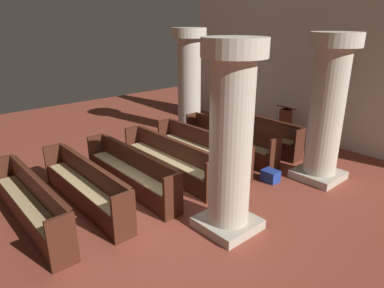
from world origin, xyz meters
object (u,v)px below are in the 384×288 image
(pillar_aisle_rear, at_px, (231,138))
(hymn_book, at_px, (243,112))
(pew_row_3, at_px, (169,158))
(kneeler_box_blue, at_px, (270,176))
(pew_row_2, at_px, (201,148))
(pew_row_0, at_px, (254,131))
(pillar_aisle_side, at_px, (327,107))
(pew_row_1, at_px, (229,139))
(pew_row_4, at_px, (130,170))
(pew_row_5, at_px, (85,185))
(pillar_far_side, at_px, (189,80))
(pew_row_6, at_px, (30,202))
(lectern, at_px, (285,125))

(pillar_aisle_rear, relative_size, hymn_book, 17.61)
(pew_row_3, height_order, pillar_aisle_rear, pillar_aisle_rear)
(pew_row_3, distance_m, kneeler_box_blue, 2.41)
(pew_row_3, bearing_deg, pew_row_2, 90.00)
(pew_row_0, distance_m, pillar_aisle_side, 2.76)
(pew_row_1, relative_size, pew_row_4, 1.00)
(pew_row_4, relative_size, hymn_book, 16.41)
(pew_row_1, bearing_deg, pillar_aisle_side, 11.93)
(hymn_book, bearing_deg, pew_row_4, -82.18)
(pew_row_5, relative_size, pillar_far_side, 0.93)
(hymn_book, xyz_separation_m, kneeler_box_blue, (2.36, -1.72, -0.78))
(kneeler_box_blue, bearing_deg, pillar_far_side, 165.36)
(pew_row_4, distance_m, pillar_aisle_side, 4.55)
(pew_row_5, bearing_deg, pillar_far_side, 116.22)
(pew_row_6, xyz_separation_m, pillar_far_side, (-2.36, 5.83, 1.25))
(pew_row_0, height_order, pillar_aisle_rear, pillar_aisle_rear)
(pew_row_1, bearing_deg, lectern, 85.38)
(pew_row_4, height_order, pillar_aisle_side, pillar_aisle_side)
(pillar_aisle_side, bearing_deg, pew_row_1, -168.07)
(pew_row_2, distance_m, hymn_book, 2.40)
(pillar_far_side, height_order, pillar_aisle_rear, same)
(pew_row_4, xyz_separation_m, pew_row_5, (0.00, -1.05, 0.00))
(pew_row_2, bearing_deg, pillar_aisle_rear, -33.22)
(pew_row_1, distance_m, pillar_aisle_side, 2.76)
(pew_row_3, relative_size, pew_row_4, 1.00)
(pew_row_6, height_order, kneeler_box_blue, pew_row_6)
(pew_row_0, relative_size, lectern, 2.85)
(pew_row_1, relative_size, lectern, 2.85)
(pew_row_4, height_order, pillar_aisle_rear, pillar_aisle_rear)
(pew_row_3, bearing_deg, pew_row_1, 90.00)
(pew_row_0, xyz_separation_m, pillar_aisle_side, (2.41, -0.54, 1.25))
(hymn_book, bearing_deg, pew_row_6, -84.69)
(kneeler_box_blue, bearing_deg, pew_row_2, -162.20)
(pew_row_1, distance_m, pillar_far_side, 2.73)
(pew_row_5, bearing_deg, pew_row_4, 90.00)
(lectern, bearing_deg, kneeler_box_blue, -60.82)
(pew_row_4, distance_m, pew_row_6, 2.09)
(pew_row_1, distance_m, kneeler_box_blue, 1.86)
(pew_row_2, bearing_deg, hymn_book, 104.74)
(pillar_aisle_side, distance_m, pillar_far_side, 4.76)
(pew_row_0, relative_size, pillar_far_side, 0.93)
(pew_row_4, height_order, pillar_far_side, pillar_far_side)
(hymn_book, bearing_deg, pillar_far_side, -159.80)
(pillar_aisle_rear, bearing_deg, pillar_far_side, 145.96)
(pew_row_2, bearing_deg, pew_row_4, -90.00)
(pew_row_1, relative_size, hymn_book, 16.41)
(pillar_aisle_side, height_order, pillar_far_side, same)
(pew_row_6, distance_m, kneeler_box_blue, 5.08)
(lectern, relative_size, hymn_book, 5.75)
(pew_row_4, bearing_deg, pew_row_1, 90.00)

